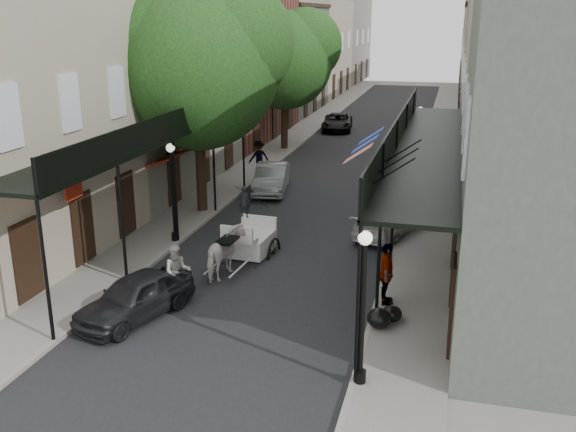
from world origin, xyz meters
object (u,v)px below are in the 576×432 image
Objects in this scene: lamppost_left at (173,191)px; lamppost_right_far at (418,142)px; pedestrian_sidewalk_left at (259,157)px; car_right_near at (389,220)px; tree_near at (207,60)px; pedestrian_walking at (177,272)px; lamppost_right_near at (363,306)px; carriage at (254,223)px; tree_far at (291,56)px; horse at (226,253)px; car_left_near at (135,297)px; car_left_far at (337,122)px; car_right_far at (401,139)px; car_left_mid at (271,178)px; pedestrian_sidewalk_right at (386,274)px.

lamppost_right_far is at bearing 55.65° from lamppost_left.
car_right_near is (7.80, -8.13, -0.40)m from pedestrian_sidewalk_left.
tree_near is 10.57m from pedestrian_walking.
lamppost_right_far is 2.19× the size of pedestrian_walking.
lamppost_right_near is 1.37× the size of carriage.
tree_near reaches higher than tree_far.
pedestrian_walking is 9.35m from car_right_near.
pedestrian_sidewalk_left is (-3.07, 13.67, 0.19)m from horse.
horse is 1.13× the size of pedestrian_walking.
car_left_near reaches higher than car_right_near.
car_left_far is (-6.70, 33.82, -1.42)m from lamppost_right_near.
lamppost_left is 0.92× the size of car_right_far.
car_left_mid is at bearing 67.32° from tree_near.
pedestrian_sidewalk_left is 11.27m from car_right_near.
lamppost_right_near reaches higher than car_right_far.
pedestrian_sidewalk_left is 14.78m from car_left_far.
carriage is 1.60× the size of pedestrian_walking.
car_left_near is (-0.60, -1.59, -0.20)m from pedestrian_walking.
pedestrian_sidewalk_left is 0.42× the size of car_left_mid.
tree_far reaches higher than lamppost_right_far.
lamppost_left is 0.98× the size of car_left_near.
tree_near is at bearing 91.34° from lamppost_left.
lamppost_left is at bearing 59.07° from car_right_far.
car_left_mid is at bearing -96.55° from car_left_far.
car_left_far is at bearing 115.87° from lamppost_right_far.
lamppost_right_near is 1.00× the size of lamppost_right_far.
lamppost_left is at bearing -36.44° from horse.
lamppost_right_near reaches higher than car_left_near.
carriage reaches higher than pedestrian_sidewalk_right.
car_left_mid is (1.65, -10.18, -5.15)m from tree_far.
car_right_far reaches higher than car_left_far.
pedestrian_sidewalk_left reaches higher than car_left_far.
car_right_near is (6.20, -5.00, -0.08)m from car_left_mid.
tree_near reaches higher than pedestrian_sidewalk_right.
tree_near is 2.38× the size of car_right_far.
lamppost_right_far is at bearing 88.69° from car_right_far.
carriage reaches higher than car_left_near.
car_right_near is (-0.50, 11.00, -1.45)m from lamppost_right_near.
pedestrian_sidewalk_right reaches higher than car_right_near.
pedestrian_walking is 12.50m from car_left_mid.
pedestrian_walking is (-0.87, -1.95, 0.04)m from horse.
lamppost_right_near is 20.00m from lamppost_right_far.
tree_far reaches higher than pedestrian_sidewalk_left.
car_right_near is at bearing -81.34° from car_left_far.
car_right_far reaches higher than car_right_near.
pedestrian_sidewalk_left is at bearing 90.51° from lamppost_left.
car_left_far is 23.64m from car_right_near.
car_right_near is at bearing -93.18° from lamppost_right_far.
horse is 0.47× the size of car_right_far.
car_left_far is at bearing -57.43° from car_right_near.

